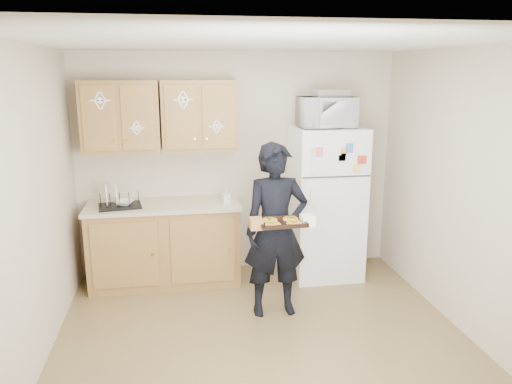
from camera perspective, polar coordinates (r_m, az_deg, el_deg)
floor at (r=4.49m, az=1.01°, el=-17.02°), size 3.60×3.60×0.00m
ceiling at (r=3.87m, az=1.18°, el=16.74°), size 3.60×3.60×0.00m
wall_back at (r=5.74m, az=-2.14°, el=3.21°), size 3.60×0.04×2.50m
wall_front at (r=2.36m, az=9.14°, el=-12.80°), size 3.60×0.04×2.50m
wall_left at (r=4.09m, az=-24.58°, el=-2.38°), size 0.04×3.60×2.50m
wall_right at (r=4.66m, az=23.41°, el=-0.40°), size 0.04×3.60×2.50m
refrigerator at (r=5.67m, az=7.95°, el=-1.19°), size 0.75×0.70×1.70m
base_cabinet at (r=5.60m, az=-10.35°, el=-5.98°), size 1.60×0.60×0.86m
countertop at (r=5.47m, az=-10.56°, el=-1.53°), size 1.64×0.64×0.04m
upper_cab_left at (r=5.46m, az=-15.21°, el=8.30°), size 0.80×0.33×0.75m
upper_cab_right at (r=5.44m, az=-6.49°, el=8.67°), size 0.80×0.33×0.75m
cereal_box at (r=6.26m, az=11.63°, el=-6.54°), size 0.20×0.07×0.32m
person at (r=4.71m, az=2.29°, el=-4.42°), size 0.62×0.41×1.66m
baking_tray at (r=4.38m, az=2.98°, el=-3.57°), size 0.41×0.31×0.04m
pizza_front_left at (r=4.29m, az=1.97°, el=-3.70°), size 0.13×0.13×0.02m
pizza_front_right at (r=4.33m, az=4.41°, el=-3.55°), size 0.13×0.13×0.02m
pizza_back_left at (r=4.41m, az=1.58°, el=-3.18°), size 0.13×0.13×0.02m
pizza_back_right at (r=4.46m, az=3.96°, el=-3.04°), size 0.13×0.13×0.02m
microwave at (r=5.44m, az=8.06°, el=9.02°), size 0.60×0.41×0.33m
foil_pan at (r=5.47m, az=8.56°, el=11.13°), size 0.36×0.25×0.08m
dish_rack at (r=5.41m, az=-15.32°, el=-0.78°), size 0.47×0.38×0.17m
bowl at (r=5.42m, az=-14.79°, el=-1.18°), size 0.24×0.24×0.05m
soap_bottle at (r=5.36m, az=-3.46°, el=-0.47°), size 0.09×0.09×0.17m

